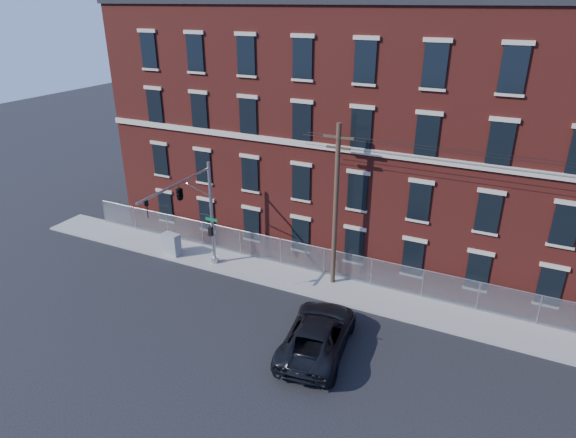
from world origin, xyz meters
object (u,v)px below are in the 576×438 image
(traffic_signal_mast, at_px, (188,201))
(pickup_truck, at_px, (318,334))
(utility_cabinet, at_px, (172,244))
(utility_pole_near, at_px, (336,204))

(traffic_signal_mast, xyz_separation_m, pickup_truck, (9.61, -2.87, -4.49))
(pickup_truck, height_order, utility_cabinet, pickup_truck)
(traffic_signal_mast, height_order, utility_cabinet, traffic_signal_mast)
(traffic_signal_mast, relative_size, utility_pole_near, 0.70)
(utility_pole_near, height_order, utility_cabinet, utility_pole_near)
(pickup_truck, bearing_deg, utility_cabinet, -28.06)
(pickup_truck, bearing_deg, utility_pole_near, -82.94)
(traffic_signal_mast, xyz_separation_m, utility_cabinet, (-3.29, 2.02, -4.50))
(utility_pole_near, distance_m, pickup_truck, 7.86)
(utility_pole_near, relative_size, pickup_truck, 1.55)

